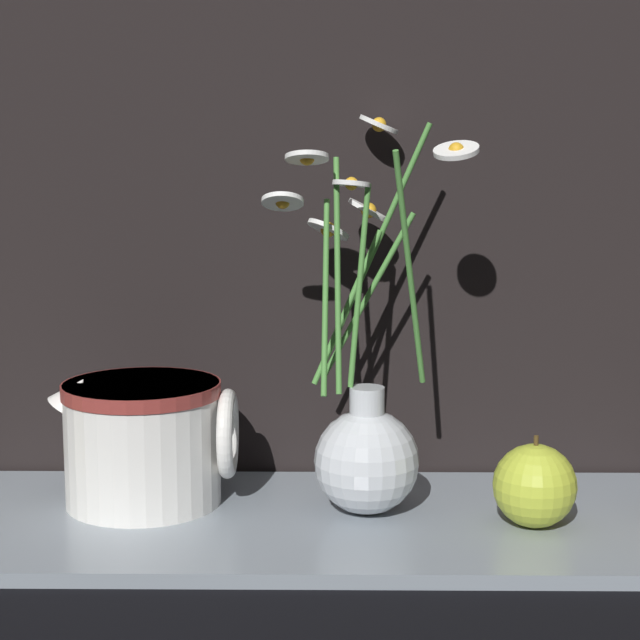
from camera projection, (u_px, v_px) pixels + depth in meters
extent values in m
plane|color=black|center=(300.00, 529.00, 0.92)|extent=(6.00, 6.00, 0.00)
cube|color=gray|center=(300.00, 523.00, 0.92)|extent=(0.90, 0.26, 0.01)
sphere|color=silver|center=(367.00, 462.00, 0.93)|extent=(0.09, 0.09, 0.09)
cylinder|color=silver|center=(367.00, 405.00, 0.92)|extent=(0.03, 0.03, 0.03)
cylinder|color=#4C8E3D|center=(347.00, 307.00, 0.93)|extent=(0.06, 0.04, 0.13)
cylinder|color=white|center=(328.00, 230.00, 0.95)|extent=(0.05, 0.05, 0.02)
sphere|color=gold|center=(328.00, 230.00, 0.95)|extent=(0.01, 0.01, 0.01)
cylinder|color=#4C8E3D|center=(373.00, 252.00, 0.95)|extent=(0.10, 0.02, 0.23)
cylinder|color=white|center=(379.00, 125.00, 0.98)|extent=(0.04, 0.04, 0.02)
sphere|color=gold|center=(379.00, 125.00, 0.98)|extent=(0.01, 0.01, 0.01)
cylinder|color=#4C8E3D|center=(325.00, 295.00, 0.90)|extent=(0.01, 0.08, 0.16)
cylinder|color=white|center=(283.00, 202.00, 0.89)|extent=(0.04, 0.04, 0.02)
sphere|color=gold|center=(283.00, 202.00, 0.89)|extent=(0.01, 0.01, 0.01)
cylinder|color=#4C8E3D|center=(338.00, 274.00, 0.90)|extent=(0.01, 0.06, 0.20)
cylinder|color=white|center=(307.00, 158.00, 0.88)|extent=(0.04, 0.04, 0.01)
sphere|color=gold|center=(307.00, 158.00, 0.88)|extent=(0.01, 0.01, 0.01)
cylinder|color=#4C8E3D|center=(368.00, 296.00, 0.94)|extent=(0.08, 0.01, 0.15)
cylinder|color=white|center=(369.00, 210.00, 0.97)|extent=(0.04, 0.04, 0.02)
sphere|color=gold|center=(369.00, 210.00, 0.97)|extent=(0.01, 0.01, 0.01)
cylinder|color=#4C8E3D|center=(410.00, 273.00, 0.88)|extent=(0.04, 0.08, 0.20)
cylinder|color=white|center=(456.00, 150.00, 0.85)|extent=(0.05, 0.05, 0.02)
sphere|color=gold|center=(456.00, 150.00, 0.85)|extent=(0.01, 0.01, 0.01)
cylinder|color=#4C8E3D|center=(359.00, 286.00, 0.91)|extent=(0.02, 0.02, 0.17)
cylinder|color=white|center=(351.00, 184.00, 0.90)|extent=(0.05, 0.05, 0.01)
sphere|color=gold|center=(351.00, 184.00, 0.90)|extent=(0.01, 0.01, 0.01)
cylinder|color=white|center=(143.00, 443.00, 0.95)|extent=(0.14, 0.14, 0.11)
cylinder|color=maroon|center=(141.00, 389.00, 0.94)|extent=(0.14, 0.14, 0.01)
torus|color=white|center=(228.00, 434.00, 0.95)|extent=(0.01, 0.08, 0.08)
cone|color=white|center=(75.00, 393.00, 0.94)|extent=(0.05, 0.04, 0.05)
sphere|color=#B7C638|center=(535.00, 486.00, 0.89)|extent=(0.07, 0.07, 0.07)
cylinder|color=#4C3819|center=(536.00, 440.00, 0.89)|extent=(0.00, 0.00, 0.01)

